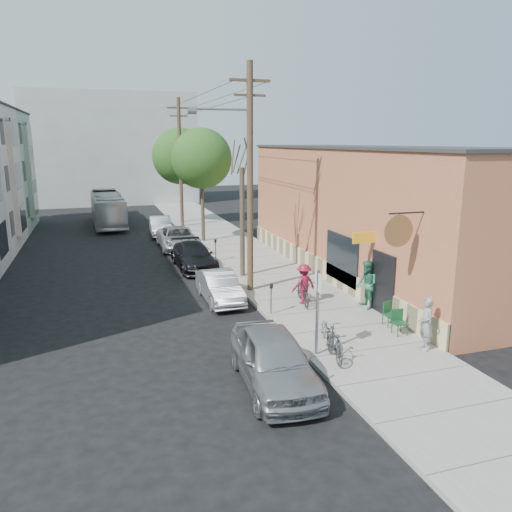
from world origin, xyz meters
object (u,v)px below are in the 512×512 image
object	(u,v)px
parking_meter_far	(216,246)
patio_chair_a	(400,323)
tree_leafy_far	(180,156)
car_4	(160,226)
car_1	(220,287)
sign_post	(317,304)
patron_grey	(426,324)
cyclist	(304,284)
tree_leafy_mid	(202,159)
patio_chair_b	(390,314)
tree_bare	(242,223)
utility_pole_near	(249,175)
parked_bike_b	(327,331)
parking_meter_near	(271,294)
parked_bike_a	(335,345)
car_3	(178,238)
bus	(108,209)
car_0	(274,360)
car_2	(194,256)
patron_green	(367,285)

from	to	relation	value
parking_meter_far	patio_chair_a	world-z (taller)	parking_meter_far
tree_leafy_far	car_4	xyz separation A→B (m)	(-2.47, -5.07, -4.93)
parking_meter_far	car_1	size ratio (longest dim) A/B	0.32
sign_post	patron_grey	distance (m)	3.71
tree_leafy_far	cyclist	bearing A→B (deg)	-87.09
tree_leafy_mid	patio_chair_b	xyz separation A→B (m)	(3.23, -18.15, -5.12)
tree_bare	utility_pole_near	bearing A→B (deg)	-99.38
parked_bike_b	parking_meter_near	bearing A→B (deg)	118.03
parked_bike_a	car_3	bearing A→B (deg)	105.92
tree_leafy_far	cyclist	size ratio (longest dim) A/B	4.59
parking_meter_far	car_3	xyz separation A→B (m)	(-1.45, 4.54, -0.28)
sign_post	tree_bare	xyz separation A→B (m)	(0.45, 10.01, 1.04)
car_1	sign_post	bearing A→B (deg)	-77.67
utility_pole_near	car_1	xyz separation A→B (m)	(-1.59, -0.81, -4.76)
parking_meter_far	utility_pole_near	world-z (taller)	utility_pole_near
patron_grey	car_4	distance (m)	24.70
sign_post	bus	size ratio (longest dim) A/B	0.28
tree_leafy_far	car_0	bearing A→B (deg)	-94.57
parking_meter_near	parking_meter_far	distance (m)	9.55
car_2	bus	size ratio (longest dim) A/B	0.48
car_1	patron_grey	bearing A→B (deg)	-56.36
parking_meter_far	patron_green	distance (m)	10.81
patio_chair_b	car_1	xyz separation A→B (m)	(-5.23, 5.20, 0.06)
patio_chair_a	car_4	xyz separation A→B (m)	(-5.54, 22.67, 0.10)
tree_bare	patio_chair_a	distance (m)	10.12
utility_pole_near	parked_bike_a	size ratio (longest dim) A/B	6.03
car_2	tree_leafy_far	bearing A→B (deg)	81.12
car_1	tree_leafy_mid	bearing A→B (deg)	80.55
tree_leafy_far	car_0	xyz separation A→B (m)	(-2.37, -29.69, -4.82)
utility_pole_near	car_2	size ratio (longest dim) A/B	2.10
car_2	patio_chair_a	bearing A→B (deg)	-68.91
parking_meter_near	utility_pole_near	world-z (taller)	utility_pole_near
patron_green	car_1	distance (m)	6.27
patio_chair_a	cyclist	xyz separation A→B (m)	(-1.87, 4.28, 0.41)
patron_grey	car_2	distance (m)	14.43
parking_meter_near	patron_grey	distance (m)	6.05
parked_bike_a	parking_meter_near	bearing A→B (deg)	105.77
patron_grey	car_0	size ratio (longest dim) A/B	0.38
parking_meter_far	parked_bike_a	bearing A→B (deg)	-88.14
car_3	car_4	distance (m)	5.17
sign_post	parking_meter_near	size ratio (longest dim) A/B	2.26
tree_leafy_far	car_4	world-z (taller)	tree_leafy_far
parked_bike_a	tree_bare	bearing A→B (deg)	99.61
sign_post	car_4	size ratio (longest dim) A/B	0.66
parking_meter_near	tree_leafy_mid	bearing A→B (deg)	87.98
patron_grey	car_3	bearing A→B (deg)	-150.46
cyclist	parking_meter_near	bearing A→B (deg)	13.37
parked_bike_b	car_4	xyz separation A→B (m)	(-2.72, 22.66, 0.08)
tree_bare	patio_chair_b	xyz separation A→B (m)	(3.23, -8.49, -2.28)
cyclist	car_0	bearing A→B (deg)	47.88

